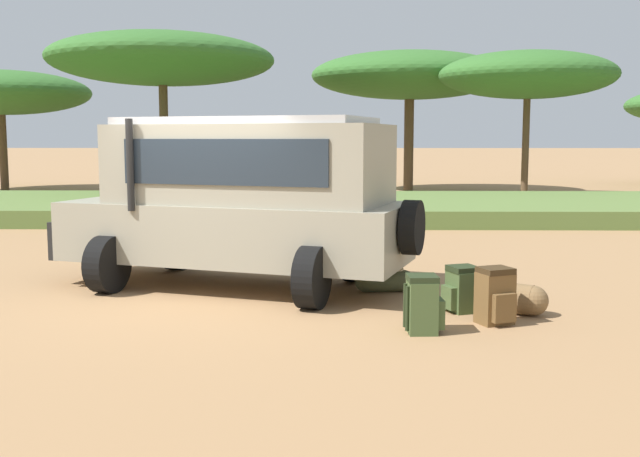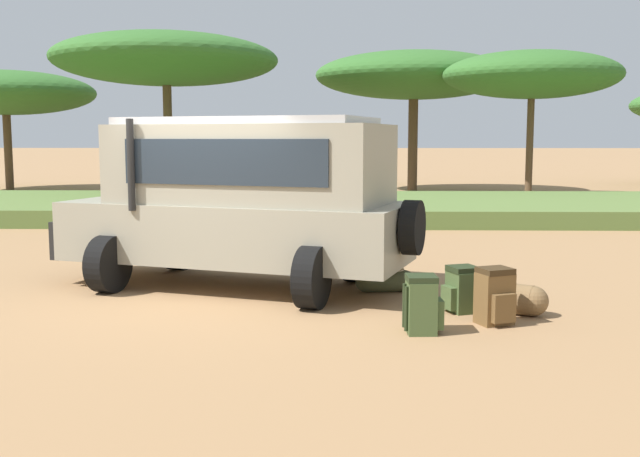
{
  "view_description": "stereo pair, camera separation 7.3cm",
  "coord_description": "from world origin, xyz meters",
  "px_view_note": "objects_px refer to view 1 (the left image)",
  "views": [
    {
      "loc": [
        1.82,
        -10.02,
        2.15
      ],
      "look_at": [
        1.66,
        -0.5,
        1.0
      ],
      "focal_mm": 42.0,
      "sensor_mm": 36.0,
      "label": 1
    },
    {
      "loc": [
        1.9,
        -10.02,
        2.15
      ],
      "look_at": [
        1.66,
        -0.5,
        1.0
      ],
      "focal_mm": 42.0,
      "sensor_mm": 36.0,
      "label": 2
    }
  ],
  "objects_px": {
    "backpack_near_rear_wheel": "(495,297)",
    "duffel_bag_low_black_case": "(385,280)",
    "safari_vehicle": "(242,198)",
    "backpack_beside_front_wheel": "(423,305)",
    "duffel_bag_soft_canvas": "(509,298)",
    "backpack_cluster_center": "(462,289)",
    "acacia_tree_far_left": "(0,93)",
    "acacia_tree_left_mid": "(162,60)",
    "acacia_tree_right_mid": "(528,75)",
    "acacia_tree_centre_back": "(410,76)"
  },
  "relations": [
    {
      "from": "backpack_near_rear_wheel",
      "to": "duffel_bag_low_black_case",
      "type": "bearing_deg",
      "value": 122.45
    },
    {
      "from": "backpack_near_rear_wheel",
      "to": "duffel_bag_low_black_case",
      "type": "relative_size",
      "value": 0.78
    },
    {
      "from": "duffel_bag_soft_canvas",
      "to": "acacia_tree_left_mid",
      "type": "relative_size",
      "value": 0.11
    },
    {
      "from": "duffel_bag_soft_canvas",
      "to": "acacia_tree_far_left",
      "type": "xyz_separation_m",
      "value": [
        -15.75,
        21.53,
        3.8
      ]
    },
    {
      "from": "safari_vehicle",
      "to": "acacia_tree_centre_back",
      "type": "height_order",
      "value": "acacia_tree_centre_back"
    },
    {
      "from": "backpack_near_rear_wheel",
      "to": "safari_vehicle",
      "type": "bearing_deg",
      "value": 146.5
    },
    {
      "from": "backpack_cluster_center",
      "to": "acacia_tree_left_mid",
      "type": "xyz_separation_m",
      "value": [
        -7.45,
        16.75,
        4.52
      ]
    },
    {
      "from": "duffel_bag_low_black_case",
      "to": "acacia_tree_centre_back",
      "type": "distance_m",
      "value": 21.21
    },
    {
      "from": "acacia_tree_centre_back",
      "to": "backpack_near_rear_wheel",
      "type": "bearing_deg",
      "value": -93.12
    },
    {
      "from": "acacia_tree_left_mid",
      "to": "acacia_tree_centre_back",
      "type": "xyz_separation_m",
      "value": [
        8.95,
        5.04,
        -0.13
      ]
    },
    {
      "from": "backpack_beside_front_wheel",
      "to": "duffel_bag_soft_canvas",
      "type": "height_order",
      "value": "backpack_beside_front_wheel"
    },
    {
      "from": "backpack_beside_front_wheel",
      "to": "backpack_cluster_center",
      "type": "relative_size",
      "value": 1.13
    },
    {
      "from": "backpack_beside_front_wheel",
      "to": "duffel_bag_soft_canvas",
      "type": "bearing_deg",
      "value": 39.48
    },
    {
      "from": "acacia_tree_centre_back",
      "to": "acacia_tree_right_mid",
      "type": "relative_size",
      "value": 1.26
    },
    {
      "from": "duffel_bag_soft_canvas",
      "to": "acacia_tree_centre_back",
      "type": "bearing_deg",
      "value": 87.57
    },
    {
      "from": "safari_vehicle",
      "to": "acacia_tree_centre_back",
      "type": "distance_m",
      "value": 21.04
    },
    {
      "from": "backpack_cluster_center",
      "to": "acacia_tree_left_mid",
      "type": "relative_size",
      "value": 0.07
    },
    {
      "from": "backpack_near_rear_wheel",
      "to": "acacia_tree_far_left",
      "type": "distance_m",
      "value": 27.21
    },
    {
      "from": "safari_vehicle",
      "to": "duffel_bag_low_black_case",
      "type": "distance_m",
      "value": 2.35
    },
    {
      "from": "acacia_tree_far_left",
      "to": "acacia_tree_right_mid",
      "type": "distance_m",
      "value": 20.8
    },
    {
      "from": "backpack_beside_front_wheel",
      "to": "acacia_tree_left_mid",
      "type": "distance_m",
      "value": 19.57
    },
    {
      "from": "backpack_cluster_center",
      "to": "acacia_tree_far_left",
      "type": "bearing_deg",
      "value": 125.25
    },
    {
      "from": "backpack_beside_front_wheel",
      "to": "backpack_near_rear_wheel",
      "type": "distance_m",
      "value": 0.98
    },
    {
      "from": "duffel_bag_soft_canvas",
      "to": "acacia_tree_centre_back",
      "type": "height_order",
      "value": "acacia_tree_centre_back"
    },
    {
      "from": "backpack_near_rear_wheel",
      "to": "acacia_tree_centre_back",
      "type": "bearing_deg",
      "value": 86.88
    },
    {
      "from": "backpack_beside_front_wheel",
      "to": "acacia_tree_far_left",
      "type": "xyz_separation_m",
      "value": [
        -14.57,
        22.5,
        3.67
      ]
    },
    {
      "from": "backpack_cluster_center",
      "to": "backpack_near_rear_wheel",
      "type": "relative_size",
      "value": 0.87
    },
    {
      "from": "safari_vehicle",
      "to": "duffel_bag_soft_canvas",
      "type": "distance_m",
      "value": 3.98
    },
    {
      "from": "safari_vehicle",
      "to": "duffel_bag_low_black_case",
      "type": "height_order",
      "value": "safari_vehicle"
    },
    {
      "from": "backpack_near_rear_wheel",
      "to": "acacia_tree_far_left",
      "type": "relative_size",
      "value": 0.09
    },
    {
      "from": "backpack_near_rear_wheel",
      "to": "acacia_tree_centre_back",
      "type": "xyz_separation_m",
      "value": [
        1.22,
        22.41,
        4.35
      ]
    },
    {
      "from": "acacia_tree_right_mid",
      "to": "acacia_tree_left_mid",
      "type": "bearing_deg",
      "value": -173.93
    },
    {
      "from": "acacia_tree_far_left",
      "to": "duffel_bag_soft_canvas",
      "type": "bearing_deg",
      "value": -53.81
    },
    {
      "from": "duffel_bag_soft_canvas",
      "to": "backpack_cluster_center",
      "type": "bearing_deg",
      "value": 174.38
    },
    {
      "from": "duffel_bag_soft_canvas",
      "to": "acacia_tree_centre_back",
      "type": "xyz_separation_m",
      "value": [
        0.93,
        21.84,
        4.49
      ]
    },
    {
      "from": "duffel_bag_soft_canvas",
      "to": "acacia_tree_right_mid",
      "type": "xyz_separation_m",
      "value": [
        4.77,
        18.16,
        4.2
      ]
    },
    {
      "from": "safari_vehicle",
      "to": "backpack_beside_front_wheel",
      "type": "relative_size",
      "value": 8.4
    },
    {
      "from": "acacia_tree_left_mid",
      "to": "acacia_tree_right_mid",
      "type": "xyz_separation_m",
      "value": [
        12.8,
        1.36,
        -0.41
      ]
    },
    {
      "from": "safari_vehicle",
      "to": "backpack_cluster_center",
      "type": "distance_m",
      "value": 3.43
    },
    {
      "from": "safari_vehicle",
      "to": "backpack_beside_front_wheel",
      "type": "bearing_deg",
      "value": -47.59
    },
    {
      "from": "duffel_bag_soft_canvas",
      "to": "acacia_tree_far_left",
      "type": "bearing_deg",
      "value": 126.19
    },
    {
      "from": "backpack_cluster_center",
      "to": "acacia_tree_centre_back",
      "type": "height_order",
      "value": "acacia_tree_centre_back"
    },
    {
      "from": "backpack_beside_front_wheel",
      "to": "acacia_tree_right_mid",
      "type": "distance_m",
      "value": 20.45
    },
    {
      "from": "backpack_near_rear_wheel",
      "to": "backpack_beside_front_wheel",
      "type": "bearing_deg",
      "value": -155.19
    },
    {
      "from": "acacia_tree_left_mid",
      "to": "acacia_tree_right_mid",
      "type": "distance_m",
      "value": 12.87
    },
    {
      "from": "backpack_near_rear_wheel",
      "to": "duffel_bag_low_black_case",
      "type": "height_order",
      "value": "backpack_near_rear_wheel"
    },
    {
      "from": "backpack_near_rear_wheel",
      "to": "acacia_tree_left_mid",
      "type": "bearing_deg",
      "value": 114.0
    },
    {
      "from": "safari_vehicle",
      "to": "backpack_near_rear_wheel",
      "type": "bearing_deg",
      "value": -33.5
    },
    {
      "from": "backpack_beside_front_wheel",
      "to": "acacia_tree_far_left",
      "type": "height_order",
      "value": "acacia_tree_far_left"
    },
    {
      "from": "backpack_cluster_center",
      "to": "acacia_tree_far_left",
      "type": "xyz_separation_m",
      "value": [
        -15.18,
        21.47,
        3.71
      ]
    }
  ]
}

